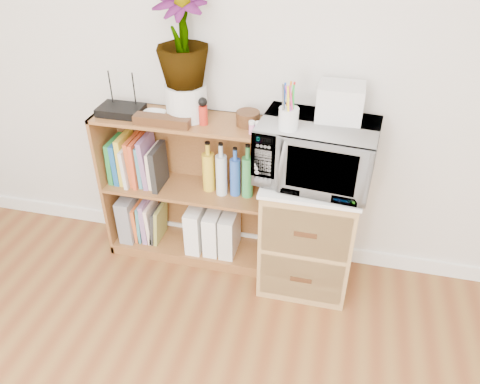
% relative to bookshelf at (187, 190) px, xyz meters
% --- Properties ---
extents(skirting_board, '(4.00, 0.02, 0.10)m').
position_rel_bookshelf_xyz_m(skirting_board, '(0.35, 0.14, -0.42)').
color(skirting_board, white).
rests_on(skirting_board, ground).
extents(bookshelf, '(1.00, 0.30, 0.95)m').
position_rel_bookshelf_xyz_m(bookshelf, '(0.00, 0.00, 0.00)').
color(bookshelf, brown).
rests_on(bookshelf, ground).
extents(wicker_unit, '(0.50, 0.45, 0.70)m').
position_rel_bookshelf_xyz_m(wicker_unit, '(0.75, -0.08, -0.12)').
color(wicker_unit, '#9E7542').
rests_on(wicker_unit, ground).
extents(microwave, '(0.62, 0.45, 0.32)m').
position_rel_bookshelf_xyz_m(microwave, '(0.75, -0.08, 0.41)').
color(microwave, silver).
rests_on(microwave, wicker_unit).
extents(pen_cup, '(0.10, 0.10, 0.11)m').
position_rel_bookshelf_xyz_m(pen_cup, '(0.61, -0.18, 0.62)').
color(pen_cup, silver).
rests_on(pen_cup, microwave).
extents(small_appliance, '(0.22, 0.19, 0.18)m').
position_rel_bookshelf_xyz_m(small_appliance, '(0.84, -0.00, 0.66)').
color(small_appliance, silver).
rests_on(small_appliance, microwave).
extents(router, '(0.24, 0.17, 0.04)m').
position_rel_bookshelf_xyz_m(router, '(-0.34, -0.02, 0.50)').
color(router, black).
rests_on(router, bookshelf).
extents(white_bowl, '(0.13, 0.13, 0.03)m').
position_rel_bookshelf_xyz_m(white_bowl, '(-0.15, -0.03, 0.49)').
color(white_bowl, white).
rests_on(white_bowl, bookshelf).
extents(plant_pot, '(0.22, 0.22, 0.19)m').
position_rel_bookshelf_xyz_m(plant_pot, '(0.03, 0.02, 0.57)').
color(plant_pot, silver).
rests_on(plant_pot, bookshelf).
extents(potted_plant, '(0.28, 0.28, 0.50)m').
position_rel_bookshelf_xyz_m(potted_plant, '(0.03, 0.02, 0.91)').
color(potted_plant, '#2E692A').
rests_on(potted_plant, plant_pot).
extents(trinket_box, '(0.31, 0.08, 0.05)m').
position_rel_bookshelf_xyz_m(trinket_box, '(-0.07, -0.10, 0.50)').
color(trinket_box, '#3B2310').
rests_on(trinket_box, bookshelf).
extents(kokeshi_doll, '(0.05, 0.05, 0.11)m').
position_rel_bookshelf_xyz_m(kokeshi_doll, '(0.14, -0.04, 0.53)').
color(kokeshi_doll, '#B52316').
rests_on(kokeshi_doll, bookshelf).
extents(wooden_bowl, '(0.13, 0.13, 0.07)m').
position_rel_bookshelf_xyz_m(wooden_bowl, '(0.37, 0.01, 0.51)').
color(wooden_bowl, '#3C2310').
rests_on(wooden_bowl, bookshelf).
extents(paint_jars, '(0.11, 0.04, 0.06)m').
position_rel_bookshelf_xyz_m(paint_jars, '(0.45, -0.09, 0.50)').
color(paint_jars, pink).
rests_on(paint_jars, bookshelf).
extents(file_box, '(0.09, 0.24, 0.30)m').
position_rel_bookshelf_xyz_m(file_box, '(-0.40, 0.00, -0.25)').
color(file_box, gray).
rests_on(file_box, bookshelf).
extents(magazine_holder_left, '(0.09, 0.24, 0.30)m').
position_rel_bookshelf_xyz_m(magazine_holder_left, '(0.05, -0.01, -0.26)').
color(magazine_holder_left, white).
rests_on(magazine_holder_left, bookshelf).
extents(magazine_holder_mid, '(0.09, 0.23, 0.28)m').
position_rel_bookshelf_xyz_m(magazine_holder_mid, '(0.17, -0.01, -0.26)').
color(magazine_holder_mid, white).
rests_on(magazine_holder_mid, bookshelf).
extents(magazine_holder_right, '(0.09, 0.23, 0.28)m').
position_rel_bookshelf_xyz_m(magazine_holder_right, '(0.27, -0.01, -0.26)').
color(magazine_holder_right, silver).
rests_on(magazine_holder_right, bookshelf).
extents(cookbooks, '(0.33, 0.20, 0.31)m').
position_rel_bookshelf_xyz_m(cookbooks, '(-0.30, 0.00, 0.16)').
color(cookbooks, '#207A35').
rests_on(cookbooks, bookshelf).
extents(liquor_bottles, '(0.30, 0.07, 0.32)m').
position_rel_bookshelf_xyz_m(liquor_bottles, '(0.25, 0.00, 0.18)').
color(liquor_bottles, gold).
rests_on(liquor_bottles, bookshelf).
extents(lower_books, '(0.18, 0.19, 0.29)m').
position_rel_bookshelf_xyz_m(lower_books, '(-0.27, 0.00, -0.27)').
color(lower_books, orange).
rests_on(lower_books, bookshelf).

